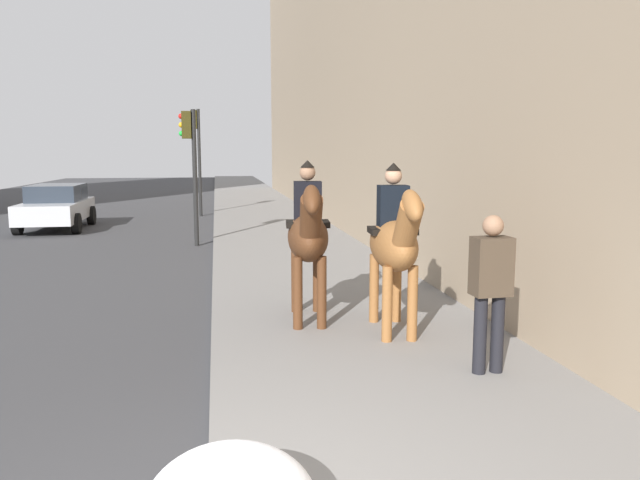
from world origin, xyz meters
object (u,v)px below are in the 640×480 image
pedestrian_greeting (491,283)px  car_near_lane (57,206)px  mounted_horse_far (394,242)px  traffic_light_near_curb (191,155)px  traffic_light_far_curb (197,145)px  mounted_horse_near (308,234)px

pedestrian_greeting → car_near_lane: bearing=25.7°
pedestrian_greeting → mounted_horse_far: bearing=17.7°
pedestrian_greeting → traffic_light_near_curb: 11.13m
mounted_horse_far → pedestrian_greeting: (-1.60, -0.58, -0.23)m
mounted_horse_far → traffic_light_near_curb: bearing=-157.7°
pedestrian_greeting → traffic_light_far_curb: 18.80m
mounted_horse_far → car_near_lane: (13.33, 7.36, -0.56)m
pedestrian_greeting → traffic_light_far_curb: (18.39, 3.53, 1.66)m
mounted_horse_near → traffic_light_far_curb: bearing=-167.5°
mounted_horse_near → pedestrian_greeting: 2.83m
car_near_lane → traffic_light_far_curb: size_ratio=0.99×
mounted_horse_near → car_near_lane: size_ratio=0.55×
car_near_lane → traffic_light_far_curb: traffic_light_far_curb is taller
traffic_light_far_curb → mounted_horse_near: bearing=-173.1°
mounted_horse_far → traffic_light_near_curb: size_ratio=0.62×
pedestrian_greeting → traffic_light_far_curb: bearing=8.5°
traffic_light_far_curb → pedestrian_greeting: bearing=-169.1°
pedestrian_greeting → car_near_lane: (14.92, 7.94, -0.34)m
car_near_lane → mounted_horse_near: bearing=25.8°
mounted_horse_near → traffic_light_near_curb: size_ratio=0.63×
mounted_horse_near → car_near_lane: bearing=-147.7°
mounted_horse_far → pedestrian_greeting: bearing=24.3°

